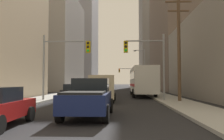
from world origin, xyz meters
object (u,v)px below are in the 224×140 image
city_bus (142,80)px  traffic_signal_near_left (64,56)px  pickup_truck_navy (89,98)px  traffic_signal_near_right (146,56)px  traffic_signal_far_right (129,73)px  cargo_van_beige (103,87)px  sedan_blue (85,90)px  sedan_black (73,92)px

city_bus → traffic_signal_near_left: (-7.64, -8.17, 2.14)m
pickup_truck_navy → traffic_signal_near_right: bearing=69.1°
traffic_signal_near_left → traffic_signal_far_right: (6.78, 44.51, 0.03)m
traffic_signal_far_right → cargo_van_beige: bearing=-94.1°
traffic_signal_near_left → traffic_signal_far_right: bearing=81.3°
city_bus → traffic_signal_near_right: traffic_signal_near_right is taller
city_bus → pickup_truck_navy: bearing=-102.5°
sedan_blue → sedan_black: bearing=-91.2°
cargo_van_beige → pickup_truck_navy: bearing=-89.3°
sedan_blue → traffic_signal_near_left: bearing=-93.1°
traffic_signal_near_right → cargo_van_beige: bearing=-171.8°
traffic_signal_near_right → traffic_signal_far_right: (-0.62, 44.51, 0.06)m
traffic_signal_near_left → cargo_van_beige: bearing=-8.8°
city_bus → traffic_signal_near_right: size_ratio=1.92×
sedan_black → traffic_signal_near_right: traffic_signal_near_right is taller
cargo_van_beige → traffic_signal_near_right: bearing=8.2°
pickup_truck_navy → sedan_blue: pickup_truck_navy is taller
pickup_truck_navy → sedan_black: 12.67m
cargo_van_beige → traffic_signal_near_right: traffic_signal_near_right is taller
city_bus → sedan_blue: size_ratio=2.71×
sedan_blue → traffic_signal_far_right: 36.30m
traffic_signal_near_left → traffic_signal_near_right: bearing=-0.0°
sedan_blue → traffic_signal_near_right: 11.75m
city_bus → traffic_signal_near_left: traffic_signal_near_left is taller
city_bus → traffic_signal_far_right: traffic_signal_far_right is taller
pickup_truck_navy → cargo_van_beige: size_ratio=1.02×
pickup_truck_navy → traffic_signal_near_right: traffic_signal_near_right is taller
cargo_van_beige → traffic_signal_near_right: size_ratio=0.88×
sedan_blue → traffic_signal_near_right: size_ratio=0.71×
sedan_black → traffic_signal_far_right: (6.43, 42.06, 3.33)m
sedan_black → traffic_signal_far_right: traffic_signal_far_right is taller
city_bus → cargo_van_beige: city_bus is taller
sedan_blue → city_bus: bearing=-6.0°
sedan_black → pickup_truck_navy: bearing=-74.8°
cargo_van_beige → sedan_blue: size_ratio=1.24×
city_bus → traffic_signal_near_left: 11.38m
sedan_black → traffic_signal_near_left: (-0.34, -2.46, 3.30)m
sedan_blue → pickup_truck_navy: bearing=-80.3°
traffic_signal_near_right → traffic_signal_near_left: bearing=180.0°
city_bus → traffic_signal_near_right: bearing=-91.7°
city_bus → traffic_signal_near_left: bearing=-133.1°
cargo_van_beige → city_bus: bearing=64.9°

